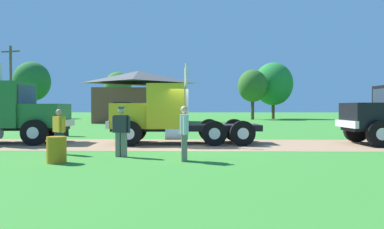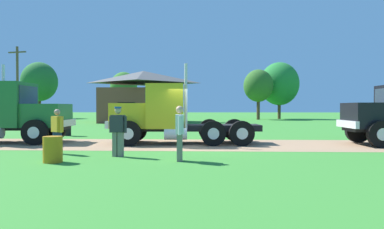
{
  "view_description": "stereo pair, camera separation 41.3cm",
  "coord_description": "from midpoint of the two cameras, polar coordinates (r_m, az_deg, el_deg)",
  "views": [
    {
      "loc": [
        0.08,
        -16.48,
        1.71
      ],
      "look_at": [
        -0.32,
        1.22,
        1.34
      ],
      "focal_mm": 34.02,
      "sensor_mm": 36.0,
      "label": 1
    },
    {
      "loc": [
        0.49,
        -16.46,
        1.71
      ],
      "look_at": [
        -0.32,
        1.22,
        1.34
      ],
      "focal_mm": 34.02,
      "sensor_mm": 36.0,
      "label": 2
    }
  ],
  "objects": [
    {
      "name": "tree_left",
      "position": [
        59.91,
        -22.63,
        4.76
      ],
      "size": [
        5.38,
        5.38,
        8.51
      ],
      "color": "#513823",
      "rests_on": "ground_plane"
    },
    {
      "name": "tree_far_right",
      "position": [
        53.55,
        13.75,
        4.69
      ],
      "size": [
        5.57,
        5.57,
        8.09
      ],
      "color": "#513823",
      "rests_on": "ground_plane"
    },
    {
      "name": "steel_barrel",
      "position": [
        11.94,
        -20.07,
        -5.16
      ],
      "size": [
        0.58,
        0.58,
        0.81
      ],
      "primitive_type": "cylinder",
      "color": "#B27214",
      "rests_on": "ground_plane"
    },
    {
      "name": "visitor_walking_mid",
      "position": [
        12.72,
        -10.62,
        -2.28
      ],
      "size": [
        0.64,
        0.34,
        1.72
      ],
      "color": "#2D2D33",
      "rests_on": "ground_plane"
    },
    {
      "name": "dirt_track",
      "position": [
        16.56,
        1.64,
        -4.72
      ],
      "size": [
        120.0,
        5.05,
        0.01
      ],
      "primitive_type": "cube",
      "color": "#A17B59",
      "rests_on": "ground_plane"
    },
    {
      "name": "visitor_by_barrel",
      "position": [
        14.06,
        -19.59,
        -2.27
      ],
      "size": [
        0.51,
        0.48,
        1.63
      ],
      "color": "gold",
      "rests_on": "ground_plane"
    },
    {
      "name": "ground_plane",
      "position": [
        16.56,
        1.64,
        -4.73
      ],
      "size": [
        200.0,
        200.0,
        0.0
      ],
      "primitive_type": "plane",
      "color": "#38822E"
    },
    {
      "name": "truck_foreground_white",
      "position": [
        16.98,
        -3.56,
        -0.19
      ],
      "size": [
        7.09,
        3.04,
        3.63
      ],
      "color": "black",
      "rests_on": "ground_plane"
    },
    {
      "name": "visitor_standing_near",
      "position": [
        11.47,
        -0.92,
        -2.57
      ],
      "size": [
        0.3,
        0.67,
        1.74
      ],
      "color": "silver",
      "rests_on": "ground_plane"
    },
    {
      "name": "tree_right",
      "position": [
        50.29,
        10.59,
        4.44
      ],
      "size": [
        4.0,
        4.0,
        6.81
      ],
      "color": "#513823",
      "rests_on": "ground_plane"
    },
    {
      "name": "shed_building",
      "position": [
        41.46,
        -7.31,
        2.68
      ],
      "size": [
        9.71,
        8.37,
        5.78
      ],
      "color": "brown",
      "rests_on": "ground_plane"
    },
    {
      "name": "tree_mid",
      "position": [
        51.21,
        -10.43,
        4.28
      ],
      "size": [
        3.68,
        3.68,
        6.55
      ],
      "color": "#513823",
      "rests_on": "ground_plane"
    },
    {
      "name": "utility_pole_near",
      "position": [
        43.01,
        -25.44,
        4.56
      ],
      "size": [
        2.17,
        0.64,
        8.15
      ],
      "color": "brown",
      "rests_on": "ground_plane"
    },
    {
      "name": "visitor_far_side",
      "position": [
        22.66,
        -18.46,
        -0.98
      ],
      "size": [
        0.51,
        0.52,
        1.61
      ],
      "color": "#33723F",
      "rests_on": "ground_plane"
    }
  ]
}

